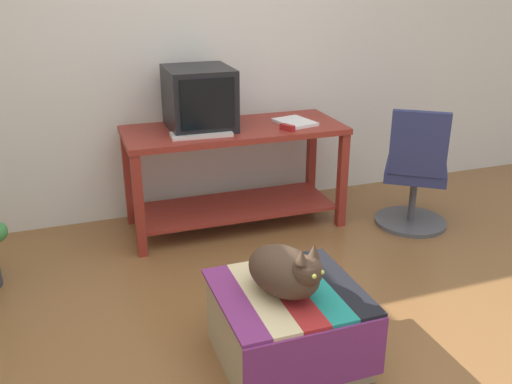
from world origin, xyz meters
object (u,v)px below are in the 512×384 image
(ottoman_with_blanket, at_px, (288,325))
(tv_monitor, at_px, (199,99))
(office_chair, at_px, (415,177))
(stapler, at_px, (287,127))
(desk, at_px, (234,159))
(book, at_px, (295,122))
(keyboard, at_px, (201,134))
(cat, at_px, (286,271))

(ottoman_with_blanket, bearing_deg, tv_monitor, 89.49)
(office_chair, xyz_separation_m, stapler, (-0.87, 0.28, 0.37))
(desk, distance_m, tv_monitor, 0.49)
(book, bearing_deg, tv_monitor, 157.58)
(keyboard, bearing_deg, office_chair, -9.03)
(tv_monitor, xyz_separation_m, keyboard, (-0.04, -0.20, -0.19))
(cat, distance_m, stapler, 1.52)
(cat, bearing_deg, keyboard, 67.62)
(tv_monitor, height_order, cat, tv_monitor)
(desk, relative_size, tv_monitor, 3.14)
(stapler, bearing_deg, book, 24.12)
(ottoman_with_blanket, distance_m, stapler, 1.57)
(book, height_order, cat, book)
(keyboard, distance_m, stapler, 0.59)
(stapler, bearing_deg, office_chair, -44.46)
(tv_monitor, distance_m, book, 0.70)
(desk, bearing_deg, ottoman_with_blanket, -97.82)
(desk, bearing_deg, book, -6.08)
(office_chair, distance_m, stapler, 0.99)
(desk, height_order, tv_monitor, tv_monitor)
(ottoman_with_blanket, xyz_separation_m, office_chair, (1.43, 1.08, 0.19))
(keyboard, xyz_separation_m, cat, (0.01, -1.44, -0.25))
(ottoman_with_blanket, xyz_separation_m, cat, (-0.02, -0.02, 0.31))
(office_chair, bearing_deg, desk, 14.26)
(cat, relative_size, stapler, 4.42)
(desk, distance_m, ottoman_with_blanket, 1.61)
(tv_monitor, bearing_deg, cat, -90.45)
(keyboard, bearing_deg, book, 10.83)
(tv_monitor, relative_size, stapler, 4.42)
(keyboard, height_order, office_chair, office_chair)
(stapler, bearing_deg, ottoman_with_blanket, -139.09)
(cat, height_order, stapler, stapler)
(keyboard, distance_m, ottoman_with_blanket, 1.53)
(book, distance_m, cat, 1.70)
(book, relative_size, cat, 0.58)
(keyboard, xyz_separation_m, ottoman_with_blanket, (0.03, -1.42, -0.56))
(book, bearing_deg, stapler, -141.35)
(cat, bearing_deg, stapler, 44.66)
(office_chair, height_order, stapler, office_chair)
(keyboard, bearing_deg, tv_monitor, 81.80)
(cat, bearing_deg, office_chair, 14.65)
(desk, height_order, office_chair, office_chair)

